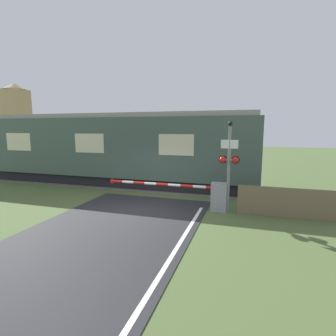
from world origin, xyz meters
The scene contains 7 objects.
ground_plane centered at (0.00, 0.00, 0.00)m, with size 80.00×80.00×0.00m, color #4C6033.
track_bed centered at (0.00, 4.33, 0.02)m, with size 36.00×3.20×0.13m.
train centered at (-4.07, 4.33, 2.05)m, with size 17.45×2.83×4.01m.
crossing_barrier centered at (2.67, 0.86, 0.62)m, with size 5.06×0.44×1.11m.
signal_post centered at (3.38, 0.80, 1.98)m, with size 0.76×0.26×3.47m.
distant_building centered at (-25.58, 18.61, 4.59)m, with size 2.91×2.91×9.04m.
roadside_fence centered at (5.43, 0.81, 0.55)m, with size 3.36×0.06×1.10m.
Camera 1 is at (4.09, -9.18, 3.20)m, focal length 28.00 mm.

